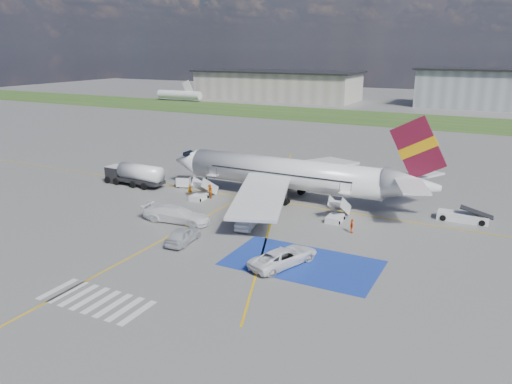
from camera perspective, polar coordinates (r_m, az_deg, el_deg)
ground at (r=54.03m, az=-2.98°, el=-4.54°), size 400.00×400.00×0.00m
grass_strip at (r=142.19m, az=16.78°, el=7.87°), size 400.00×30.00×0.01m
taxiway_line_main at (r=64.10m, az=2.41°, el=-1.14°), size 120.00×0.20×0.01m
taxiway_line_cross at (r=49.28m, az=-13.99°, el=-7.14°), size 0.20×60.00×0.01m
taxiway_line_diag at (r=64.10m, az=2.41°, el=-1.14°), size 20.71×56.45×0.01m
staging_box at (r=46.64m, az=5.30°, el=-8.08°), size 14.00×8.00×0.01m
crosswalk at (r=42.07m, az=-17.85°, el=-11.70°), size 9.00×4.00×0.01m
terminal_west at (r=191.86m, az=2.37°, el=12.05°), size 60.00×22.00×10.00m
terminal_centre at (r=179.13m, az=25.83°, el=10.50°), size 48.00×18.00×12.00m
airliner at (r=64.35m, az=4.41°, el=2.03°), size 36.81×32.95×11.92m
airstairs_fwd at (r=65.61m, az=-6.35°, el=-0.25°), size 1.90×5.20×3.60m
airstairs_aft at (r=57.88m, az=9.14°, el=-2.63°), size 1.90×5.20×3.60m
fuel_tanker at (r=73.41m, az=-13.68°, el=1.76°), size 9.52×3.04×3.21m
gpu_cart at (r=71.26m, az=-8.27°, el=1.10°), size 2.18×1.74×1.59m
belt_loader at (r=61.72m, az=22.61°, el=-2.69°), size 5.95×2.34×1.77m
car_silver_a at (r=51.19m, az=-8.32°, el=-4.91°), size 2.48×5.08×1.67m
car_silver_b at (r=54.80m, az=-0.99°, el=-3.36°), size 2.52×4.87×1.53m
van_white_a at (r=45.79m, az=3.20°, el=-7.09°), size 4.34×6.10×2.08m
van_white_b at (r=57.20m, az=-9.07°, el=-2.25°), size 6.36×3.04×2.41m
crew_fwd at (r=67.20m, az=-7.55°, el=0.25°), size 0.65×0.67×1.55m
crew_nose at (r=65.61m, az=-5.31°, el=0.07°), size 1.13×1.15×1.87m
crew_aft at (r=54.31m, az=10.89°, el=-3.83°), size 0.72×0.99×1.56m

